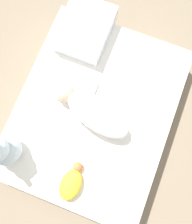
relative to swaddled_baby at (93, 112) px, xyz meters
The scene contains 7 objects.
ground_plane 0.26m from the swaddled_baby, 10.44° to the left, with size 12.00×12.00×0.00m, color #7A6B56.
bed_mattress 0.16m from the swaddled_baby, 10.44° to the left, with size 1.11×0.88×0.19m.
burp_cloth 0.18m from the swaddled_baby, 56.52° to the left, with size 0.19×0.21×0.02m.
swaddled_baby is the anchor object (origin of this frame).
pillow 0.51m from the swaddled_baby, 26.96° to the left, with size 0.36×0.29×0.10m.
bunny_plush 0.51m from the swaddled_baby, 135.10° to the left, with size 0.17×0.17×0.33m.
turtle_plush 0.40m from the swaddled_baby, behind, with size 0.21×0.11×0.07m.
Camera 1 is at (-0.22, -0.10, 1.43)m, focal length 35.00 mm.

